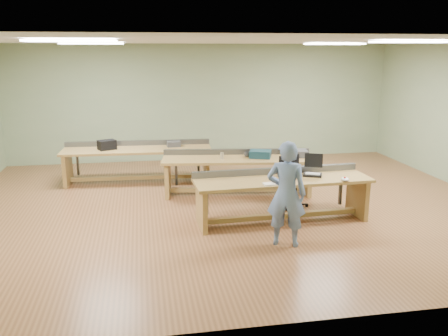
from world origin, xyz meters
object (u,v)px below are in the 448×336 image
at_px(workbench_mid, 238,167).
at_px(parts_bin_grey, 295,154).
at_px(parts_bin_teal, 260,154).
at_px(camera_bag, 290,172).
at_px(workbench_back, 138,157).
at_px(person, 286,194).
at_px(workbench_front, 282,189).
at_px(laptop_base, 313,175).
at_px(task_chair, 294,189).
at_px(drinks_can, 222,156).
at_px(mug, 247,154).

distance_m(workbench_mid, parts_bin_grey, 1.20).
bearing_deg(parts_bin_teal, camera_bag, -84.92).
height_order(camera_bag, parts_bin_grey, camera_bag).
distance_m(workbench_back, person, 4.52).
height_order(workbench_front, camera_bag, camera_bag).
bearing_deg(workbench_back, laptop_base, -40.97).
xyz_separation_m(task_chair, parts_bin_grey, (0.31, 0.89, 0.46)).
distance_m(parts_bin_grey, drinks_can, 1.50).
bearing_deg(workbench_mid, mug, 20.52).
height_order(laptop_base, drinks_can, drinks_can).
distance_m(workbench_mid, parts_bin_teal, 0.52).
bearing_deg(parts_bin_teal, task_chair, -66.51).
distance_m(parts_bin_grey, mug, 0.98).
bearing_deg(workbench_front, parts_bin_grey, 61.95).
relative_size(workbench_front, parts_bin_teal, 7.25).
distance_m(workbench_mid, laptop_base, 1.89).
relative_size(workbench_mid, mug, 25.22).
xyz_separation_m(workbench_front, drinks_can, (-0.75, 1.61, 0.26)).
xyz_separation_m(workbench_back, drinks_can, (1.65, -1.35, 0.25)).
relative_size(workbench_mid, task_chair, 3.22).
height_order(task_chair, mug, task_chair).
distance_m(workbench_front, workbench_back, 3.81).
relative_size(person, drinks_can, 12.27).
xyz_separation_m(workbench_back, task_chair, (2.84, -2.29, -0.21)).
bearing_deg(workbench_front, laptop_base, 5.43).
distance_m(laptop_base, drinks_can, 2.02).
height_order(parts_bin_grey, drinks_can, same).
relative_size(person, laptop_base, 5.13).
height_order(person, task_chair, person).
bearing_deg(workbench_mid, drinks_can, -160.32).
bearing_deg(workbench_back, workbench_mid, -29.68).
xyz_separation_m(workbench_front, workbench_mid, (-0.42, 1.68, 0.00)).
distance_m(workbench_mid, person, 2.70).
xyz_separation_m(workbench_front, parts_bin_teal, (0.02, 1.60, 0.26)).
bearing_deg(camera_bag, workbench_mid, 88.08).
relative_size(parts_bin_grey, mug, 3.90).
bearing_deg(workbench_mid, parts_bin_teal, -1.91).
bearing_deg(parts_bin_teal, mug, 153.87).
bearing_deg(parts_bin_grey, laptop_base, -96.89).
height_order(workbench_mid, person, person).
bearing_deg(workbench_front, camera_bag, 23.78).
height_order(workbench_mid, parts_bin_teal, parts_bin_teal).
bearing_deg(task_chair, workbench_back, 121.58).
bearing_deg(drinks_can, camera_bag, -59.11).
relative_size(camera_bag, parts_bin_teal, 0.60).
bearing_deg(workbench_back, parts_bin_teal, -25.98).
xyz_separation_m(camera_bag, drinks_can, (-0.91, 1.53, -0.02)).
height_order(workbench_front, laptop_base, workbench_front).
xyz_separation_m(camera_bag, mug, (-0.38, 1.64, -0.04)).
bearing_deg(workbench_mid, parts_bin_grey, 1.57).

